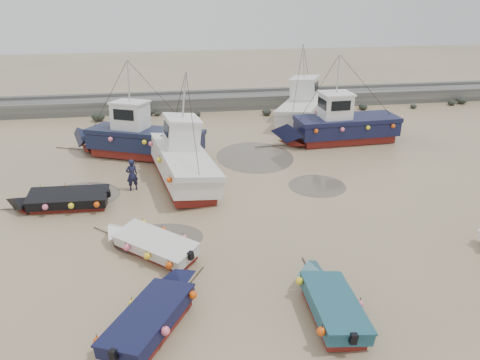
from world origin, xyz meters
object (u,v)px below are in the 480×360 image
object	(u,v)px
dinghy_4	(61,198)
cabin_boat_0	(136,137)
dinghy_0	(151,241)
person	(133,190)
dinghy_1	(156,313)
cabin_boat_1	(179,158)
cabin_boat_2	(339,125)
dinghy_2	(329,300)
cabin_boat_3	(305,106)

from	to	relation	value
dinghy_4	cabin_boat_0	size ratio (longest dim) A/B	0.62
dinghy_0	person	distance (m)	6.90
dinghy_1	dinghy_4	xyz separation A→B (m)	(-4.90, 9.91, -0.00)
dinghy_1	cabin_boat_1	distance (m)	12.88
cabin_boat_0	cabin_boat_2	size ratio (longest dim) A/B	0.98
dinghy_2	dinghy_0	bearing A→B (deg)	142.15
dinghy_2	cabin_boat_0	xyz separation A→B (m)	(-7.40, 17.42, 0.77)
dinghy_0	dinghy_2	distance (m)	8.06
cabin_boat_3	person	world-z (taller)	cabin_boat_3
dinghy_0	dinghy_4	size ratio (longest dim) A/B	0.77
dinghy_2	cabin_boat_0	bearing A→B (deg)	113.99
dinghy_4	cabin_boat_1	world-z (taller)	cabin_boat_1
dinghy_4	cabin_boat_1	bearing A→B (deg)	-62.59
cabin_boat_3	dinghy_4	bearing A→B (deg)	-112.68
dinghy_2	cabin_boat_0	distance (m)	18.94
cabin_boat_2	dinghy_2	bearing A→B (deg)	156.31
dinghy_1	dinghy_2	distance (m)	6.03
cabin_boat_2	dinghy_1	bearing A→B (deg)	141.24
dinghy_0	person	bearing A→B (deg)	52.63
cabin_boat_0	person	distance (m)	5.73
dinghy_0	cabin_boat_3	size ratio (longest dim) A/B	0.53
dinghy_0	cabin_boat_0	world-z (taller)	cabin_boat_0
dinghy_4	cabin_boat_1	xyz separation A→B (m)	(6.15, 2.89, 0.77)
dinghy_0	dinghy_1	distance (m)	4.81
dinghy_0	person	size ratio (longest dim) A/B	2.70
cabin_boat_1	cabin_boat_3	bearing A→B (deg)	34.41
dinghy_1	person	world-z (taller)	dinghy_1
cabin_boat_0	person	xyz separation A→B (m)	(-0.02, -5.58, -1.32)
dinghy_2	cabin_boat_3	bearing A→B (deg)	76.82
dinghy_2	dinghy_4	bearing A→B (deg)	138.06
cabin_boat_1	cabin_boat_3	distance (m)	14.96
dinghy_4	cabin_boat_3	world-z (taller)	cabin_boat_3
dinghy_4	cabin_boat_0	bearing A→B (deg)	-23.64
dinghy_4	person	distance (m)	3.93
dinghy_4	cabin_boat_3	distance (m)	21.51
dinghy_1	dinghy_4	world-z (taller)	same
cabin_boat_0	dinghy_2	bearing A→B (deg)	-133.46
dinghy_4	person	xyz separation A→B (m)	(3.51, 1.68, -0.54)
cabin_boat_1	cabin_boat_0	bearing A→B (deg)	111.06
dinghy_4	cabin_boat_2	xyz separation A→B (m)	(17.75, 7.96, 0.78)
dinghy_0	cabin_boat_1	size ratio (longest dim) A/B	0.45
dinghy_4	dinghy_1	bearing A→B (deg)	-151.43
cabin_boat_0	person	bearing A→B (deg)	-156.66
dinghy_4	dinghy_0	bearing A→B (deg)	-135.45
cabin_boat_1	person	xyz separation A→B (m)	(-2.65, -1.21, -1.32)
dinghy_0	cabin_boat_0	xyz separation A→B (m)	(-1.12, 12.37, 0.77)
dinghy_2	cabin_boat_1	bearing A→B (deg)	111.06
cabin_boat_1	cabin_boat_2	xyz separation A→B (m)	(11.60, 5.07, 0.01)
cabin_boat_2	cabin_boat_0	bearing A→B (deg)	89.77
cabin_boat_3	dinghy_1	bearing A→B (deg)	-88.26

